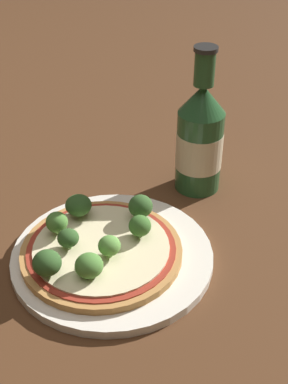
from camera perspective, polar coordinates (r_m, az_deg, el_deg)
ground_plane at (r=0.69m, az=-4.07°, el=-7.87°), size 3.00×3.00×0.00m
plate at (r=0.69m, az=-3.39°, el=-6.85°), size 0.26×0.26×0.01m
pizza at (r=0.68m, az=-4.61°, el=-6.25°), size 0.21×0.21×0.01m
broccoli_floret_0 at (r=0.63m, az=-5.89°, el=-7.82°), size 0.03×0.03×0.03m
broccoli_floret_1 at (r=0.68m, az=-0.29°, el=-3.78°), size 0.03×0.03×0.03m
broccoli_floret_2 at (r=0.64m, az=-10.44°, el=-7.28°), size 0.03×0.03×0.03m
broccoli_floret_3 at (r=0.67m, az=-8.09°, el=-4.90°), size 0.03×0.03×0.03m
broccoli_floret_4 at (r=0.69m, az=-9.28°, el=-3.21°), size 0.03×0.03×0.03m
broccoli_floret_5 at (r=0.72m, az=-7.01°, el=-1.41°), size 0.04×0.04×0.03m
broccoli_floret_6 at (r=0.65m, az=-4.03°, el=-5.87°), size 0.03×0.03×0.03m
broccoli_floret_7 at (r=0.71m, az=-0.37°, el=-1.54°), size 0.03×0.03×0.03m
beer_bottle at (r=0.79m, az=5.98°, el=5.72°), size 0.07×0.07×0.22m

